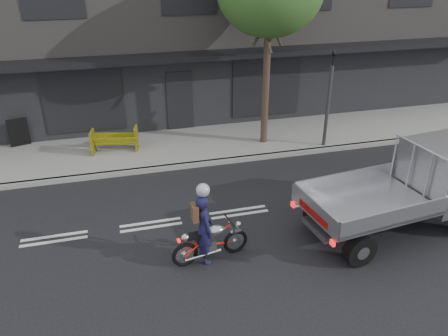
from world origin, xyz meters
TOP-DOWN VIEW (x-y plane):
  - ground at (0.00, 0.00)m, footprint 80.00×80.00m
  - sidewalk at (0.00, 4.70)m, footprint 32.00×3.20m
  - kerb at (0.00, 3.10)m, footprint 32.00×0.20m
  - building_main at (0.00, 11.30)m, footprint 26.00×10.00m
  - traffic_light_pole at (4.20, 3.35)m, footprint 0.12×0.12m
  - motorcycle at (-1.20, -1.73)m, footprint 1.86×0.54m
  - rider at (-1.35, -1.73)m, footprint 0.50×0.68m
  - flatbed_ute at (4.61, -1.63)m, footprint 4.96×2.47m
  - construction_barrier at (-3.08, 4.46)m, footprint 1.67×0.95m
  - sandwich_board at (-6.33, 6.00)m, footprint 0.78×0.62m

SIDE VIEW (x-z plane):
  - ground at x=0.00m, z-range 0.00..0.00m
  - sidewalk at x=0.00m, z-range 0.00..0.15m
  - kerb at x=0.00m, z-range 0.00..0.15m
  - motorcycle at x=-1.20m, z-range 0.01..0.98m
  - construction_barrier at x=-3.08m, z-range 0.15..1.03m
  - sandwich_board at x=-6.33m, z-range 0.15..1.22m
  - rider at x=-1.35m, z-range 0.00..1.70m
  - flatbed_ute at x=4.61m, z-range 0.16..2.36m
  - traffic_light_pole at x=4.20m, z-range -0.10..3.40m
  - building_main at x=0.00m, z-range 0.00..8.00m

